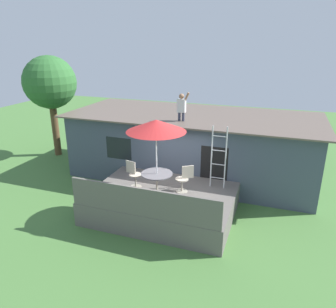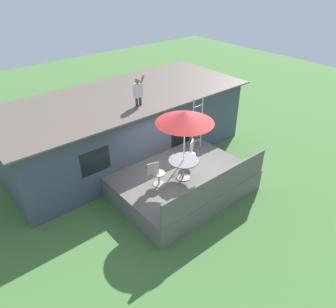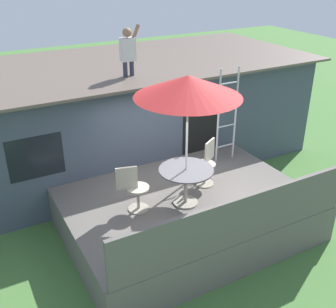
# 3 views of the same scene
# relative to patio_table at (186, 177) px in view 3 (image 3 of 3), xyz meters

# --- Properties ---
(ground_plane) EXTENTS (40.00, 40.00, 0.00)m
(ground_plane) POSITION_rel_patio_table_xyz_m (0.14, 0.24, -1.39)
(ground_plane) COLOR #477538
(house) EXTENTS (10.50, 4.50, 2.71)m
(house) POSITION_rel_patio_table_xyz_m (0.14, 3.84, -0.02)
(house) COLOR #424C5B
(house) RESTS_ON ground
(deck) EXTENTS (4.75, 3.54, 0.80)m
(deck) POSITION_rel_patio_table_xyz_m (0.14, 0.24, -0.99)
(deck) COLOR #605B56
(deck) RESTS_ON ground
(deck_railing) EXTENTS (4.65, 0.08, 0.90)m
(deck_railing) POSITION_rel_patio_table_xyz_m (0.14, -1.48, -0.14)
(deck_railing) COLOR #605B56
(deck_railing) RESTS_ON deck
(patio_table) EXTENTS (1.04, 1.04, 0.74)m
(patio_table) POSITION_rel_patio_table_xyz_m (0.00, 0.00, 0.00)
(patio_table) COLOR #A59E8C
(patio_table) RESTS_ON deck
(patio_umbrella) EXTENTS (1.90, 1.90, 2.54)m
(patio_umbrella) POSITION_rel_patio_table_xyz_m (0.00, -0.00, 1.76)
(patio_umbrella) COLOR silver
(patio_umbrella) RESTS_ON deck
(step_ladder) EXTENTS (0.52, 0.04, 2.20)m
(step_ladder) POSITION_rel_patio_table_xyz_m (1.78, 1.19, 0.51)
(step_ladder) COLOR silver
(step_ladder) RESTS_ON deck
(person_figure) EXTENTS (0.47, 0.20, 1.11)m
(person_figure) POSITION_rel_patio_table_xyz_m (0.03, 2.57, 1.93)
(person_figure) COLOR #33384C
(person_figure) RESTS_ON house
(patio_chair_left) EXTENTS (0.61, 0.44, 0.92)m
(patio_chair_left) POSITION_rel_patio_table_xyz_m (-0.96, 0.27, -0.13)
(patio_chair_left) COLOR #A59E8C
(patio_chair_left) RESTS_ON deck
(patio_chair_right) EXTENTS (0.57, 0.44, 0.92)m
(patio_chair_right) POSITION_rel_patio_table_xyz_m (0.79, 0.48, -0.13)
(patio_chair_right) COLOR #A59E8C
(patio_chair_right) RESTS_ON deck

